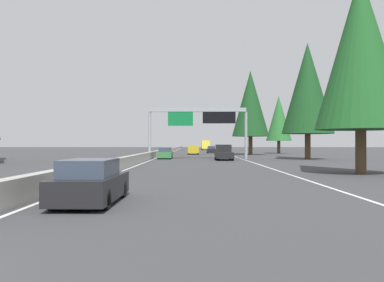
{
  "coord_description": "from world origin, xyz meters",
  "views": [
    {
      "loc": [
        -5.4,
        -5.46,
        1.99
      ],
      "look_at": [
        62.92,
        -5.0,
        2.41
      ],
      "focal_mm": 37.9,
      "sensor_mm": 36.0,
      "label": 1
    }
  ],
  "objects_px": {
    "pickup_near_right": "(224,152)",
    "sedan_distant_a": "(165,154)",
    "sign_gantry_overhead": "(199,118)",
    "conifer_right_mid": "(250,104)",
    "box_truck_far_left": "(206,145)",
    "conifer_right_far": "(279,118)",
    "sedan_far_center": "(91,183)",
    "conifer_right_near": "(308,88)",
    "minivan_near_center": "(193,149)",
    "sedan_distant_b": "(211,150)",
    "conifer_right_foreground": "(361,51)"
  },
  "relations": [
    {
      "from": "box_truck_far_left",
      "to": "conifer_right_near",
      "type": "relative_size",
      "value": 0.58
    },
    {
      "from": "conifer_right_foreground",
      "to": "minivan_near_center",
      "type": "bearing_deg",
      "value": 12.85
    },
    {
      "from": "sedan_distant_b",
      "to": "conifer_right_far",
      "type": "height_order",
      "value": "conifer_right_far"
    },
    {
      "from": "sign_gantry_overhead",
      "to": "conifer_right_foreground",
      "type": "distance_m",
      "value": 27.54
    },
    {
      "from": "sedan_distant_b",
      "to": "conifer_right_near",
      "type": "height_order",
      "value": "conifer_right_near"
    },
    {
      "from": "sedan_far_center",
      "to": "conifer_right_mid",
      "type": "height_order",
      "value": "conifer_right_mid"
    },
    {
      "from": "sedan_distant_a",
      "to": "conifer_right_foreground",
      "type": "height_order",
      "value": "conifer_right_foreground"
    },
    {
      "from": "sign_gantry_overhead",
      "to": "sedan_distant_b",
      "type": "bearing_deg",
      "value": -5.05
    },
    {
      "from": "sedan_far_center",
      "to": "conifer_right_near",
      "type": "relative_size",
      "value": 0.3
    },
    {
      "from": "sign_gantry_overhead",
      "to": "sedan_far_center",
      "type": "xyz_separation_m",
      "value": [
        -38.24,
        4.03,
        -4.53
      ]
    },
    {
      "from": "conifer_right_foreground",
      "to": "pickup_near_right",
      "type": "bearing_deg",
      "value": 17.52
    },
    {
      "from": "sign_gantry_overhead",
      "to": "conifer_right_near",
      "type": "relative_size",
      "value": 0.87
    },
    {
      "from": "sedan_distant_a",
      "to": "conifer_right_near",
      "type": "distance_m",
      "value": 19.86
    },
    {
      "from": "conifer_right_mid",
      "to": "sedan_distant_a",
      "type": "bearing_deg",
      "value": 143.88
    },
    {
      "from": "sedan_distant_a",
      "to": "sedan_distant_b",
      "type": "distance_m",
      "value": 32.46
    },
    {
      "from": "sedan_distant_b",
      "to": "box_truck_far_left",
      "type": "distance_m",
      "value": 41.2
    },
    {
      "from": "sign_gantry_overhead",
      "to": "sedan_distant_a",
      "type": "relative_size",
      "value": 2.88
    },
    {
      "from": "conifer_right_far",
      "to": "minivan_near_center",
      "type": "bearing_deg",
      "value": 112.78
    },
    {
      "from": "sedan_distant_b",
      "to": "conifer_right_mid",
      "type": "xyz_separation_m",
      "value": [
        -12.87,
        -6.38,
        8.34
      ]
    },
    {
      "from": "sign_gantry_overhead",
      "to": "sedan_distant_a",
      "type": "height_order",
      "value": "sign_gantry_overhead"
    },
    {
      "from": "sign_gantry_overhead",
      "to": "sedan_distant_a",
      "type": "bearing_deg",
      "value": 76.79
    },
    {
      "from": "sedan_distant_a",
      "to": "sedan_far_center",
      "type": "bearing_deg",
      "value": -179.44
    },
    {
      "from": "sedan_far_center",
      "to": "sedan_distant_b",
      "type": "xyz_separation_m",
      "value": [
        70.9,
        -6.92,
        0.0
      ]
    },
    {
      "from": "conifer_right_foreground",
      "to": "conifer_right_mid",
      "type": "relative_size",
      "value": 0.89
    },
    {
      "from": "sedan_distant_a",
      "to": "pickup_near_right",
      "type": "bearing_deg",
      "value": -115.89
    },
    {
      "from": "pickup_near_right",
      "to": "conifer_right_near",
      "type": "xyz_separation_m",
      "value": [
        1.5,
        -10.61,
        7.97
      ]
    },
    {
      "from": "conifer_right_near",
      "to": "sedan_far_center",
      "type": "bearing_deg",
      "value": 154.71
    },
    {
      "from": "box_truck_far_left",
      "to": "minivan_near_center",
      "type": "xyz_separation_m",
      "value": [
        -51.2,
        3.59,
        -0.66
      ]
    },
    {
      "from": "minivan_near_center",
      "to": "conifer_right_foreground",
      "type": "bearing_deg",
      "value": -167.15
    },
    {
      "from": "conifer_right_mid",
      "to": "minivan_near_center",
      "type": "bearing_deg",
      "value": 74.1
    },
    {
      "from": "sedan_distant_b",
      "to": "pickup_near_right",
      "type": "bearing_deg",
      "value": -179.92
    },
    {
      "from": "minivan_near_center",
      "to": "pickup_near_right",
      "type": "bearing_deg",
      "value": -171.55
    },
    {
      "from": "conifer_right_near",
      "to": "conifer_right_mid",
      "type": "height_order",
      "value": "conifer_right_mid"
    },
    {
      "from": "box_truck_far_left",
      "to": "sedan_distant_a",
      "type": "bearing_deg",
      "value": 174.36
    },
    {
      "from": "sign_gantry_overhead",
      "to": "sedan_distant_a",
      "type": "distance_m",
      "value": 6.41
    },
    {
      "from": "sign_gantry_overhead",
      "to": "conifer_right_mid",
      "type": "xyz_separation_m",
      "value": [
        19.79,
        -9.27,
        3.81
      ]
    },
    {
      "from": "conifer_right_far",
      "to": "pickup_near_right",
      "type": "bearing_deg",
      "value": 157.51
    },
    {
      "from": "pickup_near_right",
      "to": "sedan_distant_a",
      "type": "relative_size",
      "value": 1.27
    },
    {
      "from": "sedan_far_center",
      "to": "sedan_distant_a",
      "type": "distance_m",
      "value": 39.28
    },
    {
      "from": "sedan_distant_b",
      "to": "conifer_right_far",
      "type": "relative_size",
      "value": 0.38
    },
    {
      "from": "sedan_far_center",
      "to": "pickup_near_right",
      "type": "distance_m",
      "value": 36.38
    },
    {
      "from": "sedan_distant_b",
      "to": "minivan_near_center",
      "type": "bearing_deg",
      "value": 159.74
    },
    {
      "from": "sedan_distant_b",
      "to": "conifer_right_foreground",
      "type": "distance_m",
      "value": 59.01
    },
    {
      "from": "pickup_near_right",
      "to": "conifer_right_far",
      "type": "height_order",
      "value": "conifer_right_far"
    },
    {
      "from": "box_truck_far_left",
      "to": "conifer_right_far",
      "type": "distance_m",
      "value": 46.36
    },
    {
      "from": "conifer_right_near",
      "to": "conifer_right_far",
      "type": "distance_m",
      "value": 31.07
    },
    {
      "from": "conifer_right_foreground",
      "to": "conifer_right_far",
      "type": "distance_m",
      "value": 55.66
    },
    {
      "from": "box_truck_far_left",
      "to": "conifer_right_mid",
      "type": "bearing_deg",
      "value": -173.16
    },
    {
      "from": "sedan_distant_b",
      "to": "conifer_right_foreground",
      "type": "bearing_deg",
      "value": -172.85
    },
    {
      "from": "conifer_right_mid",
      "to": "conifer_right_near",
      "type": "bearing_deg",
      "value": -168.37
    }
  ]
}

